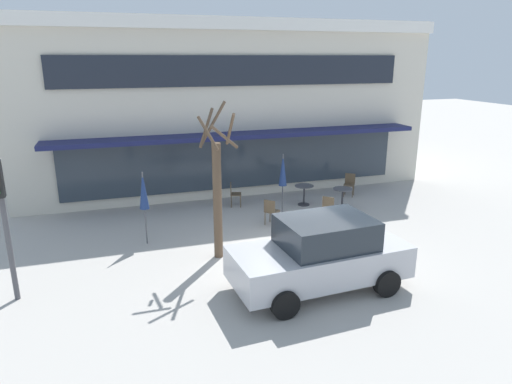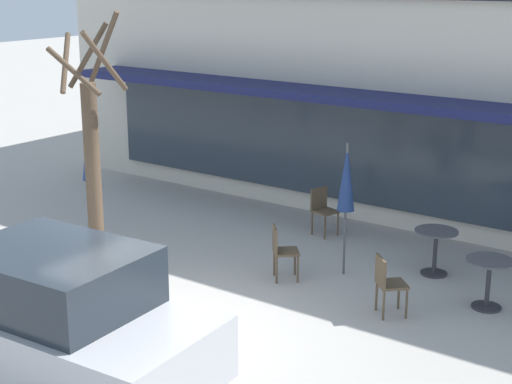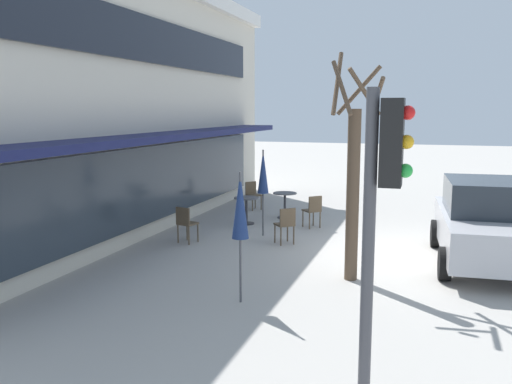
% 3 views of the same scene
% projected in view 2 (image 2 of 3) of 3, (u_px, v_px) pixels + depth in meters
% --- Properties ---
extents(ground_plane, '(80.00, 80.00, 0.00)m').
position_uv_depth(ground_plane, '(173.00, 334.00, 10.76)').
color(ground_plane, '#ADA8A0').
extents(building_facade, '(16.58, 9.10, 6.77)m').
position_uv_depth(building_facade, '(464.00, 36.00, 17.61)').
color(building_facade, beige).
rests_on(building_facade, ground).
extents(cafe_table_near_wall, '(0.70, 0.70, 0.76)m').
position_uv_depth(cafe_table_near_wall, '(489.00, 275.00, 11.46)').
color(cafe_table_near_wall, '#333338').
rests_on(cafe_table_near_wall, ground).
extents(cafe_table_streetside, '(0.70, 0.70, 0.76)m').
position_uv_depth(cafe_table_streetside, '(436.00, 244.00, 12.75)').
color(cafe_table_streetside, '#333338').
rests_on(cafe_table_streetside, ground).
extents(patio_umbrella_green_folded, '(0.28, 0.28, 2.20)m').
position_uv_depth(patio_umbrella_green_folded, '(346.00, 178.00, 12.45)').
color(patio_umbrella_green_folded, '#4C4C51').
rests_on(patio_umbrella_green_folded, ground).
extents(patio_umbrella_cream_folded, '(0.28, 0.28, 2.20)m').
position_uv_depth(patio_umbrella_cream_folded, '(89.00, 152.00, 14.27)').
color(patio_umbrella_cream_folded, '#4C4C51').
rests_on(patio_umbrella_cream_folded, ground).
extents(cafe_chair_0, '(0.57, 0.57, 0.89)m').
position_uv_depth(cafe_chair_0, '(387.00, 281.00, 11.23)').
color(cafe_chair_0, brown).
rests_on(cafe_chair_0, ground).
extents(cafe_chair_1, '(0.56, 0.56, 0.89)m').
position_uv_depth(cafe_chair_1, '(281.00, 249.00, 12.53)').
color(cafe_chair_1, brown).
rests_on(cafe_chair_1, ground).
extents(cafe_chair_2, '(0.49, 0.49, 0.89)m').
position_uv_depth(cafe_chair_2, '(322.00, 208.00, 14.70)').
color(cafe_chair_2, brown).
rests_on(cafe_chair_2, ground).
extents(parked_sedan, '(4.30, 2.21, 1.76)m').
position_uv_depth(parked_sedan, '(50.00, 318.00, 9.20)').
color(parked_sedan, '#B7B7BC').
rests_on(parked_sedan, ground).
extents(street_tree, '(1.02, 1.02, 4.26)m').
position_uv_depth(street_tree, '(93.00, 167.00, 11.94)').
color(street_tree, brown).
rests_on(street_tree, ground).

